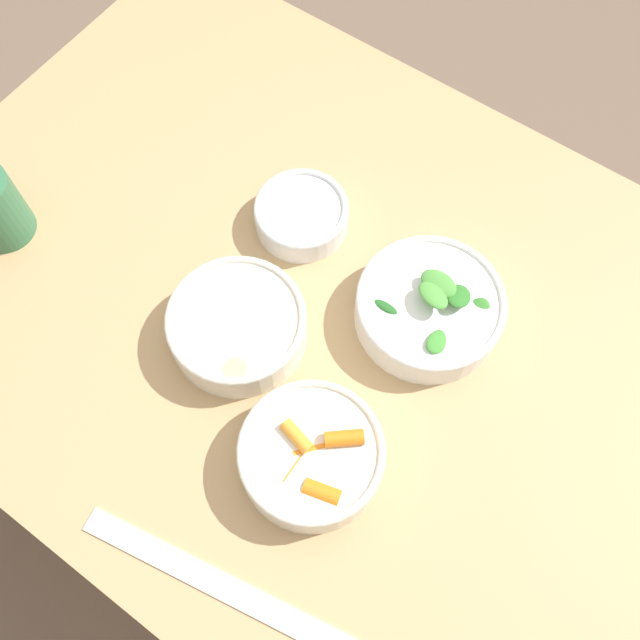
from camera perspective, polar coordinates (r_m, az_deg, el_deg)
name	(u,v)px	position (r m, az deg, el deg)	size (l,w,h in m)	color
ground_plane	(305,439)	(1.64, -1.18, -9.49)	(10.00, 10.00, 0.00)	brown
dining_table	(297,329)	(1.05, -1.81, -0.70)	(1.11, 0.85, 0.74)	tan
bowl_carrots	(312,455)	(0.84, -0.68, -10.78)	(0.17, 0.17, 0.07)	silver
bowl_greens	(430,307)	(0.92, 8.76, 1.00)	(0.19, 0.19, 0.08)	white
bowl_beans_hotdog	(238,327)	(0.90, -6.61, -0.53)	(0.18, 0.18, 0.06)	silver
bowl_cookies	(301,214)	(0.98, -1.50, 8.49)	(0.13, 0.13, 0.04)	silver
ruler	(217,584)	(0.85, -8.22, -20.15)	(0.34, 0.09, 0.00)	silver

